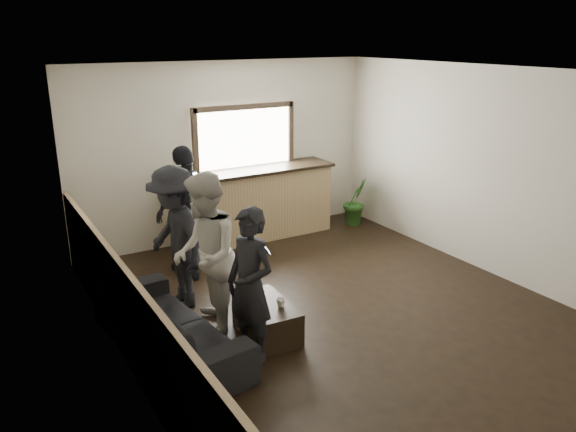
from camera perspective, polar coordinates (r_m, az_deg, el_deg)
ground at (r=6.96m, az=4.58°, el=-9.21°), size 5.00×6.00×0.01m
room_shell at (r=6.04m, az=-0.81°, el=1.56°), size 5.01×6.01×2.80m
bar_counter at (r=9.02m, az=-3.59°, el=1.67°), size 2.70×0.68×2.13m
sofa at (r=6.04m, az=-11.96°, el=-10.79°), size 1.10×2.22×0.62m
coffee_table at (r=6.28m, az=-2.17°, el=-10.42°), size 0.53×0.89×0.38m
cup_a at (r=6.32m, az=-3.68°, el=-7.85°), size 0.15×0.15×0.09m
cup_b at (r=6.09m, az=-0.73°, el=-8.80°), size 0.13×0.13×0.09m
potted_plant at (r=9.80m, az=6.87°, el=1.52°), size 0.54×0.47×0.83m
person_a at (r=5.63m, az=-3.85°, el=-7.04°), size 0.54×0.67×1.60m
person_b at (r=6.11m, az=-8.44°, el=-4.00°), size 0.97×1.08×1.82m
person_c at (r=6.75m, az=-11.30°, el=-2.29°), size 0.75×1.19×1.75m
person_d at (r=7.83m, az=-10.18°, el=0.70°), size 1.12×0.77×1.77m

